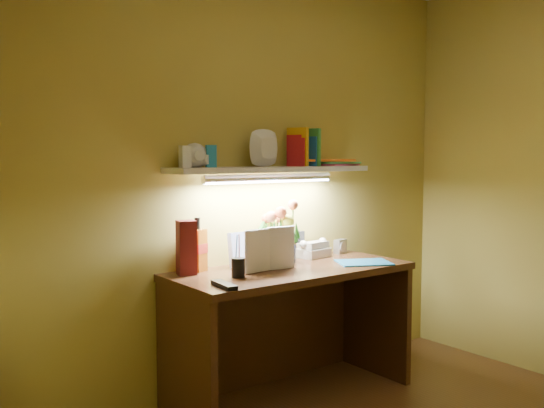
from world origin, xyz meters
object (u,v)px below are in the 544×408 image
(desk, at_px, (291,333))
(whisky_bottle, at_px, (197,244))
(telephone, at_px, (313,248))
(desk_clock, at_px, (340,246))
(flower_bouquet, at_px, (279,233))

(desk, distance_m, whisky_bottle, 0.74)
(telephone, bearing_deg, whisky_bottle, 169.48)
(desk, height_order, whisky_bottle, whisky_bottle)
(whisky_bottle, bearing_deg, telephone, -2.62)
(desk, distance_m, desk_clock, 0.73)
(desk_clock, height_order, whisky_bottle, whisky_bottle)
(flower_bouquet, relative_size, whisky_bottle, 1.20)
(whisky_bottle, bearing_deg, desk_clock, -1.60)
(desk, bearing_deg, desk_clock, 19.78)
(telephone, distance_m, desk_clock, 0.24)
(desk, xyz_separation_m, flower_bouquet, (0.05, 0.18, 0.55))
(desk, bearing_deg, whisky_bottle, 153.74)
(desk, xyz_separation_m, telephone, (0.33, 0.20, 0.43))
(telephone, relative_size, whisky_bottle, 0.64)
(flower_bouquet, xyz_separation_m, desk_clock, (0.51, 0.02, -0.13))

